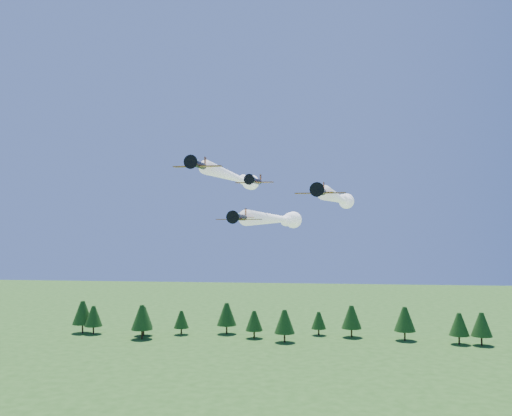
# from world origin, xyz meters

# --- Properties ---
(plane_lead) EXTENTS (11.41, 47.71, 3.70)m
(plane_lead) POSITION_xyz_m (2.81, 17.77, 41.53)
(plane_lead) COLOR black
(plane_lead) RESTS_ON ground
(plane_left) EXTENTS (9.60, 51.07, 3.70)m
(plane_left) POSITION_xyz_m (-7.19, 28.54, 50.59)
(plane_left) COLOR black
(plane_left) RESTS_ON ground
(plane_right) EXTENTS (12.29, 53.10, 3.70)m
(plane_right) POSITION_xyz_m (14.99, 27.79, 45.86)
(plane_right) COLOR black
(plane_right) RESTS_ON ground
(plane_slot) EXTENTS (7.03, 7.70, 2.45)m
(plane_slot) POSITION_xyz_m (-0.57, 7.88, 48.29)
(plane_slot) COLOR black
(plane_slot) RESTS_ON ground
(treeline) EXTENTS (168.26, 20.38, 11.94)m
(treeline) POSITION_xyz_m (-7.92, 109.50, 6.92)
(treeline) COLOR #382314
(treeline) RESTS_ON ground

